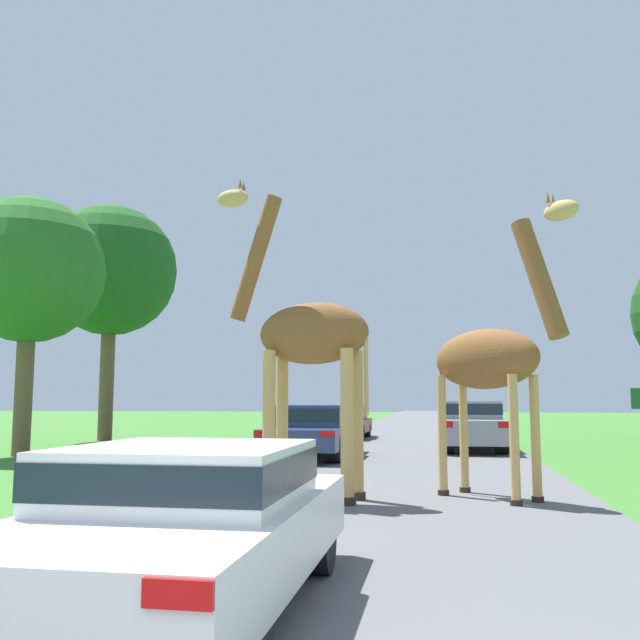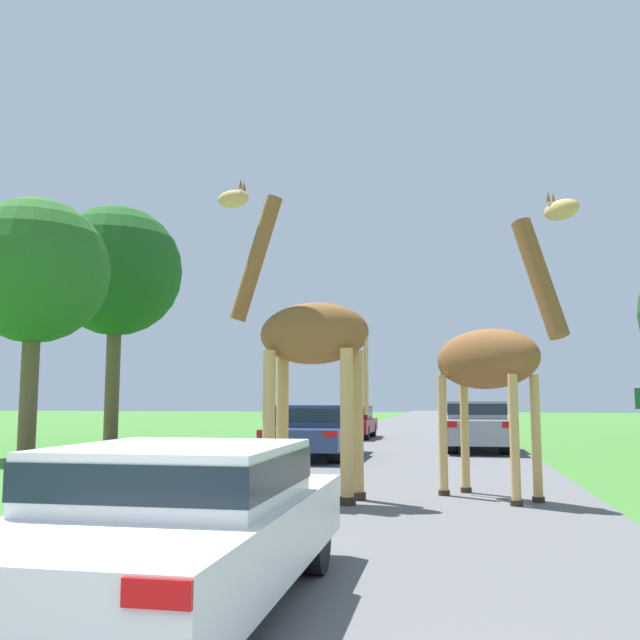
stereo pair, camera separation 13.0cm
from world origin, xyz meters
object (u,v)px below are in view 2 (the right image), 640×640
object	(u,v)px
car_lead_maroon	(178,519)
car_far_ahead	(476,424)
giraffe_near_road	(306,345)
giraffe_companion	(493,355)
tree_centre_back	(35,272)
car_queue_right	(349,421)
tree_far_right	(116,272)
car_queue_left	(317,429)

from	to	relation	value
car_lead_maroon	car_far_ahead	world-z (taller)	car_far_ahead
giraffe_near_road	giraffe_companion	bearing A→B (deg)	-70.64
car_far_ahead	tree_centre_back	distance (m)	13.57
giraffe_near_road	car_far_ahead	distance (m)	11.31
car_lead_maroon	giraffe_companion	bearing A→B (deg)	65.92
car_queue_right	tree_far_right	xyz separation A→B (m)	(-8.54, -3.08, 5.71)
giraffe_near_road	car_lead_maroon	world-z (taller)	giraffe_near_road
giraffe_near_road	tree_centre_back	size ratio (longest dim) A/B	0.72
car_far_ahead	tree_centre_back	bearing A→B (deg)	-160.65
car_queue_left	tree_far_right	distance (m)	12.12
giraffe_companion	car_lead_maroon	world-z (taller)	giraffe_companion
car_queue_right	car_lead_maroon	bearing A→B (deg)	-85.06
giraffe_companion	car_lead_maroon	bearing A→B (deg)	16.89
giraffe_near_road	car_queue_left	size ratio (longest dim) A/B	1.08
car_queue_right	car_far_ahead	size ratio (longest dim) A/B	0.84
giraffe_near_road	car_far_ahead	size ratio (longest dim) A/B	1.10
car_queue_left	tree_centre_back	xyz separation A→B (m)	(-7.89, -0.90, 4.33)
giraffe_near_road	car_lead_maroon	size ratio (longest dim) A/B	1.28
car_queue_right	car_far_ahead	distance (m)	7.29
car_lead_maroon	car_far_ahead	distance (m)	16.53
giraffe_companion	tree_centre_back	size ratio (longest dim) A/B	0.64
tree_centre_back	tree_far_right	world-z (taller)	tree_far_right
car_far_ahead	giraffe_near_road	bearing A→B (deg)	-105.42
giraffe_companion	car_queue_right	world-z (taller)	giraffe_companion
giraffe_companion	car_queue_right	xyz separation A→B (m)	(-4.59, 15.84, -1.54)
car_queue_left	giraffe_near_road	bearing A→B (deg)	-80.26
car_queue_right	tree_far_right	bearing A→B (deg)	-160.18
giraffe_near_road	car_lead_maroon	distance (m)	5.76
giraffe_near_road	car_queue_right	world-z (taller)	giraffe_near_road
tree_centre_back	car_queue_right	bearing A→B (deg)	52.88
giraffe_near_road	car_lead_maroon	bearing A→B (deg)	-169.37
car_far_ahead	car_queue_left	bearing A→B (deg)	-141.63
giraffe_companion	car_far_ahead	size ratio (longest dim) A/B	0.97
giraffe_companion	car_lead_maroon	size ratio (longest dim) A/B	1.14
car_queue_left	car_lead_maroon	bearing A→B (deg)	-83.56
tree_centre_back	giraffe_near_road	bearing A→B (deg)	-35.46
car_queue_right	giraffe_near_road	bearing A→B (deg)	-84.04
car_queue_right	car_far_ahead	bearing A→B (deg)	-50.01
car_lead_maroon	car_queue_left	xyz separation A→B (m)	(-1.46, 12.92, 0.10)
tree_centre_back	tree_far_right	size ratio (longest dim) A/B	0.80
car_lead_maroon	car_far_ahead	xyz separation A→B (m)	(2.79, 16.29, 0.14)
car_far_ahead	car_queue_right	bearing A→B (deg)	129.99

